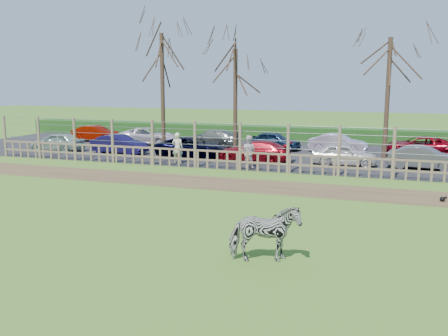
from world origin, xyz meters
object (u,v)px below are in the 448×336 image
(tree_right, at_px, (389,69))
(car_1, at_px, (119,144))
(zebra, at_px, (264,234))
(visitor_b, at_px, (248,152))
(tree_left, at_px, (162,64))
(car_12, at_px, (419,146))
(car_8, at_px, (148,136))
(car_4, at_px, (344,155))
(tree_mid, at_px, (235,76))
(visitor_a, at_px, (177,148))
(car_9, at_px, (211,138))
(car_7, at_px, (96,134))
(car_10, at_px, (274,141))
(car_0, at_px, (58,142))
(crow, at_px, (443,199))
(car_5, at_px, (424,158))
(car_3, at_px, (254,151))
(car_11, at_px, (338,143))
(car_2, at_px, (192,147))

(tree_right, relative_size, car_1, 2.02)
(car_1, bearing_deg, zebra, -135.79)
(visitor_b, height_order, car_1, visitor_b)
(tree_left, distance_m, car_12, 16.62)
(tree_right, bearing_deg, car_8, 173.63)
(car_4, bearing_deg, tree_mid, 65.46)
(tree_left, height_order, visitor_a, tree_left)
(visitor_b, bearing_deg, car_4, -152.05)
(tree_left, xyz_separation_m, car_4, (11.45, -1.45, -4.98))
(visitor_a, distance_m, visitor_b, 4.15)
(car_9, bearing_deg, car_12, 90.45)
(zebra, relative_size, car_7, 0.49)
(car_10, bearing_deg, car_0, 114.52)
(car_1, distance_m, car_10, 10.11)
(crow, distance_m, car_5, 7.21)
(car_5, bearing_deg, car_4, 100.38)
(car_0, relative_size, car_5, 0.97)
(tree_right, distance_m, car_3, 8.98)
(car_7, height_order, car_11, same)
(tree_mid, xyz_separation_m, zebra, (6.46, -17.95, -4.11))
(visitor_b, distance_m, car_5, 9.15)
(tree_left, height_order, car_7, tree_left)
(visitor_a, bearing_deg, tree_left, -61.67)
(car_7, bearing_deg, car_2, -117.06)
(car_9, bearing_deg, car_4, 62.69)
(tree_mid, xyz_separation_m, car_8, (-7.31, 2.32, -4.23))
(tree_right, height_order, car_3, tree_right)
(car_12, bearing_deg, visitor_a, -64.15)
(car_7, relative_size, car_12, 0.84)
(tree_mid, xyz_separation_m, car_7, (-11.87, 2.59, -4.23))
(tree_mid, distance_m, car_5, 12.02)
(car_8, height_order, car_10, same)
(tree_right, distance_m, car_10, 8.59)
(car_7, xyz_separation_m, car_10, (13.86, -0.22, 0.00))
(tree_left, relative_size, car_10, 2.24)
(car_12, bearing_deg, car_1, -77.65)
(car_2, relative_size, car_9, 1.04)
(tree_left, xyz_separation_m, crow, (15.87, -8.45, -5.51))
(tree_mid, xyz_separation_m, car_11, (6.13, 2.40, -4.23))
(zebra, height_order, car_2, zebra)
(zebra, relative_size, car_1, 0.49)
(tree_right, bearing_deg, car_2, -165.57)
(visitor_b, bearing_deg, car_11, -117.55)
(tree_right, distance_m, car_5, 5.74)
(car_2, distance_m, car_4, 8.96)
(tree_left, relative_size, zebra, 4.41)
(visitor_a, xyz_separation_m, car_3, (3.92, 1.87, -0.26))
(visitor_b, xyz_separation_m, crow, (9.11, -4.56, -0.80))
(tree_mid, height_order, car_9, tree_mid)
(zebra, relative_size, crow, 6.67)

